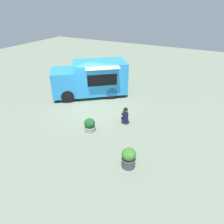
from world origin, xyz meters
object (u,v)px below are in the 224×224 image
planter_flowering_near (90,125)px  planter_flowering_far (129,158)px  food_truck (91,80)px  person_customer (125,116)px

planter_flowering_near → planter_flowering_far: (-1.40, -2.73, 0.09)m
food_truck → planter_flowering_near: size_ratio=7.31×
food_truck → planter_flowering_far: food_truck is taller
planter_flowering_near → food_truck: bearing=31.6°
food_truck → planter_flowering_far: 7.31m
person_customer → planter_flowering_far: bearing=-153.2°
person_customer → planter_flowering_near: bearing=143.0°
person_customer → planter_flowering_far: 3.37m
planter_flowering_near → planter_flowering_far: planter_flowering_far is taller
food_truck → planter_flowering_near: food_truck is taller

